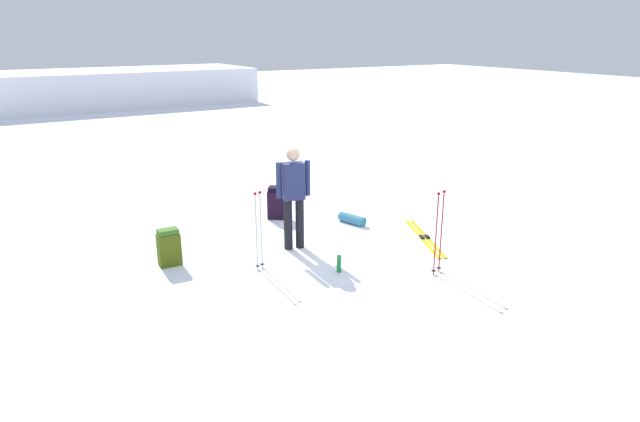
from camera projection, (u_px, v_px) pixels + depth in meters
name	position (u px, v px, depth m)	size (l,w,h in m)	color
ground_plane	(320.00, 252.00, 9.21)	(80.00, 80.00, 0.00)	white
distant_snow_ridge	(124.00, 87.00, 27.45)	(12.05, 5.00, 1.67)	white
skier_standing	(294.00, 193.00, 9.08)	(0.56, 0.28, 1.70)	black
ski_pair_near	(424.00, 238.00, 9.79)	(0.89, 1.80, 0.05)	#B0A918
backpack_large_dark	(169.00, 248.00, 8.60)	(0.34, 0.21, 0.59)	#43520F
backpack_bright	(277.00, 203.00, 10.78)	(0.42, 0.41, 0.62)	black
ski_poles_planted_near	(259.00, 226.00, 8.35)	(0.16, 0.10, 1.22)	#AAADB9
ski_poles_planted_far	(439.00, 228.00, 8.18)	(0.21, 0.11, 1.27)	maroon
sleeping_mat_rolled	(352.00, 219.00, 10.53)	(0.18, 0.18, 0.55)	teal
thermos_bottle	(339.00, 264.00, 8.41)	(0.07, 0.07, 0.26)	#1B7C34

